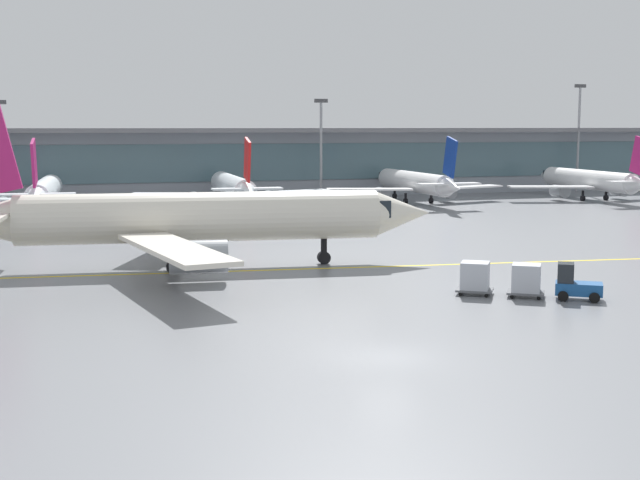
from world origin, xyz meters
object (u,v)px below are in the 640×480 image
at_px(taxiing_regional_jet, 195,219).
at_px(cargo_dolly_lead, 526,279).
at_px(apron_light_mast_1, 1,148).
at_px(cargo_dolly_trailing, 475,277).
at_px(apron_light_mast_3, 579,134).
at_px(gate_airplane_4, 415,183).
at_px(apron_light_mast_2, 321,144).
at_px(gate_airplane_5, 590,180).
at_px(baggage_tug, 575,284).
at_px(gate_airplane_2, 45,192).
at_px(gate_airplane_3, 233,187).

height_order(taxiing_regional_jet, cargo_dolly_lead, taxiing_regional_jet).
bearing_deg(apron_light_mast_1, cargo_dolly_trailing, -66.25).
height_order(cargo_dolly_trailing, apron_light_mast_3, apron_light_mast_3).
bearing_deg(cargo_dolly_trailing, gate_airplane_4, 102.75).
relative_size(cargo_dolly_trailing, apron_light_mast_2, 0.20).
bearing_deg(cargo_dolly_lead, apron_light_mast_1, 147.77).
distance_m(gate_airplane_5, baggage_tug, 71.00).
bearing_deg(baggage_tug, gate_airplane_2, 149.26).
relative_size(gate_airplane_2, apron_light_mast_3, 1.64).
relative_size(cargo_dolly_lead, cargo_dolly_trailing, 1.00).
bearing_deg(gate_airplane_2, apron_light_mast_2, -69.07).
bearing_deg(cargo_dolly_lead, apron_light_mast_3, 87.42).
xyz_separation_m(gate_airplane_3, cargo_dolly_trailing, (2.94, -57.15, -1.55)).
height_order(taxiing_regional_jet, apron_light_mast_1, apron_light_mast_1).
distance_m(taxiing_regional_jet, apron_light_mast_3, 85.16).
xyz_separation_m(baggage_tug, cargo_dolly_lead, (-2.28, 1.47, 0.16)).
xyz_separation_m(gate_airplane_4, gate_airplane_5, (24.22, -2.82, 0.00)).
bearing_deg(cargo_dolly_lead, taxiing_regional_jet, 168.60).
distance_m(gate_airplane_2, taxiing_regional_jet, 42.35).
bearing_deg(apron_light_mast_3, cargo_dolly_lead, -125.37).
relative_size(gate_airplane_5, taxiing_regional_jet, 0.75).
bearing_deg(gate_airplane_4, gate_airplane_3, 92.10).
bearing_deg(gate_airplane_4, apron_light_mast_2, 50.87).
xyz_separation_m(gate_airplane_2, apron_light_mast_3, (76.41, 12.36, 6.10)).
height_order(apron_light_mast_1, apron_light_mast_2, apron_light_mast_2).
distance_m(taxiing_regional_jet, apron_light_mast_1, 54.69).
bearing_deg(apron_light_mast_3, gate_airplane_2, -170.81).
height_order(gate_airplane_3, apron_light_mast_2, apron_light_mast_2).
distance_m(taxiing_regional_jet, baggage_tug, 26.06).
relative_size(gate_airplane_3, gate_airplane_4, 1.00).
xyz_separation_m(gate_airplane_2, baggage_tug, (29.27, -58.75, -1.72)).
height_order(gate_airplane_3, gate_airplane_4, same).
bearing_deg(baggage_tug, gate_airplane_5, 87.89).
xyz_separation_m(gate_airplane_2, gate_airplane_5, (69.87, -0.54, 0.00)).
relative_size(gate_airplane_4, apron_light_mast_1, 2.02).
xyz_separation_m(taxiing_regional_jet, cargo_dolly_lead, (16.68, -16.21, -2.40)).
bearing_deg(gate_airplane_5, apron_light_mast_2, 73.19).
height_order(gate_airplane_4, gate_airplane_5, same).
height_order(cargo_dolly_trailing, apron_light_mast_1, apron_light_mast_1).
height_order(gate_airplane_3, apron_light_mast_3, apron_light_mast_3).
bearing_deg(apron_light_mast_1, gate_airplane_4, -10.12).
xyz_separation_m(cargo_dolly_trailing, apron_light_mast_2, (11.00, 66.26, 6.36)).
bearing_deg(gate_airplane_3, gate_airplane_4, -85.66).
relative_size(gate_airplane_5, apron_light_mast_1, 2.02).
bearing_deg(cargo_dolly_lead, baggage_tug, -0.00).
bearing_deg(apron_light_mast_2, apron_light_mast_3, 2.50).
xyz_separation_m(taxiing_regional_jet, apron_light_mast_1, (-15.28, 52.38, 3.71)).
height_order(apron_light_mast_1, apron_light_mast_3, apron_light_mast_3).
relative_size(gate_airplane_4, taxiing_regional_jet, 0.75).
xyz_separation_m(gate_airplane_2, taxiing_regional_jet, (10.30, -41.07, 0.85)).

